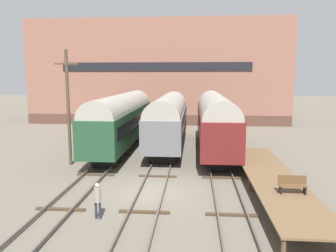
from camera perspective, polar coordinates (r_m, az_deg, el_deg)
name	(u,v)px	position (r m, az deg, el deg)	size (l,w,h in m)	color
ground_plane	(152,192)	(19.90, -2.80, -11.44)	(200.00, 200.00, 0.00)	#60594C
track_left	(81,188)	(20.84, -14.97, -10.38)	(2.60, 60.00, 0.26)	#4C4742
track_middle	(152,190)	(19.85, -2.80, -11.06)	(2.60, 60.00, 0.26)	#4C4742
track_right	(226,192)	(19.79, 10.07, -11.24)	(2.60, 60.00, 0.26)	#4C4742
train_car_maroon	(215,119)	(30.11, 8.21, 1.19)	(3.01, 16.96, 5.23)	black
train_car_grey	(169,118)	(31.44, 0.10, 1.38)	(3.12, 15.74, 5.08)	black
train_car_green	(122,118)	(31.26, -8.01, 1.45)	(2.93, 17.78, 5.19)	black
station_platform	(271,177)	(20.75, 17.55, -8.40)	(2.85, 15.58, 0.96)	brown
bench	(292,184)	(17.92, 20.86, -9.41)	(1.40, 0.40, 0.91)	brown
person_worker	(97,197)	(16.39, -12.18, -12.06)	(0.32, 0.32, 1.79)	#282833
utility_pole	(68,106)	(26.05, -16.98, 3.29)	(1.80, 0.24, 8.81)	#473828
warehouse_building	(160,73)	(51.57, -1.40, 9.27)	(37.50, 11.63, 14.82)	#4F342A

